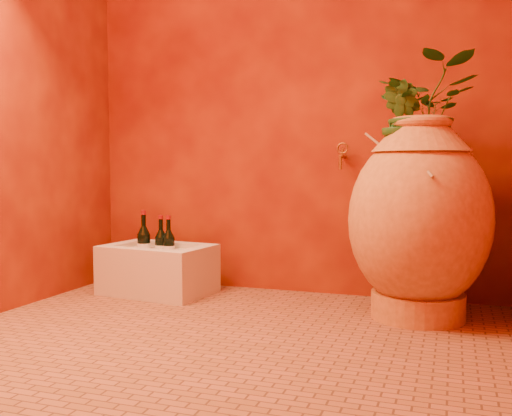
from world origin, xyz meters
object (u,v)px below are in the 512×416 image
at_px(amphora, 419,219).
at_px(stone_basin, 158,270).
at_px(wine_bottle_a, 161,247).
at_px(wine_bottle_c, 169,248).
at_px(wine_bottle_b, 144,246).
at_px(wall_tap, 342,155).

bearing_deg(amphora, stone_basin, 177.09).
distance_m(wine_bottle_a, wine_bottle_c, 0.05).
distance_m(amphora, wine_bottle_b, 1.61).
distance_m(amphora, stone_basin, 1.53).
xyz_separation_m(stone_basin, wall_tap, (1.04, 0.25, 0.68)).
bearing_deg(wine_bottle_b, amphora, -3.70).
distance_m(stone_basin, wine_bottle_c, 0.15).
relative_size(stone_basin, wine_bottle_b, 1.99).
bearing_deg(wine_bottle_c, wine_bottle_a, 173.22).
bearing_deg(wine_bottle_b, wine_bottle_c, 9.42).
bearing_deg(wine_bottle_b, wall_tap, 10.91).
relative_size(stone_basin, wine_bottle_a, 2.18).
xyz_separation_m(wine_bottle_b, wall_tap, (1.15, 0.22, 0.54)).
bearing_deg(wine_bottle_c, amphora, -5.09).
relative_size(wine_bottle_b, wall_tap, 2.16).
relative_size(amphora, stone_basin, 1.50).
distance_m(amphora, wine_bottle_a, 1.52).
height_order(amphora, wine_bottle_a, amphora).
distance_m(wine_bottle_b, wine_bottle_c, 0.16).
xyz_separation_m(amphora, wine_bottle_a, (-1.49, 0.13, -0.23)).
distance_m(amphora, wine_bottle_c, 1.46).
height_order(stone_basin, wine_bottle_b, wine_bottle_b).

